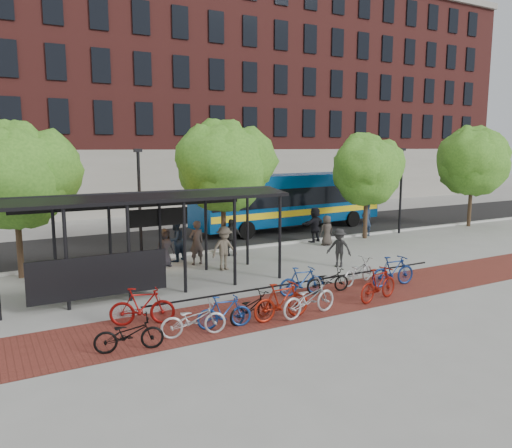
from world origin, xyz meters
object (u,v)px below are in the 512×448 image
bike_1 (142,306)px  pedestrian_0 (165,247)px  pedestrian_3 (224,248)px  bike_8 (328,281)px  pedestrian_2 (176,240)px  tree_b (224,163)px  bike_3 (224,312)px  pedestrian_4 (231,237)px  bus_shelter (141,208)px  bike_4 (251,307)px  pedestrian_7 (366,220)px  pedestrian_9 (339,248)px  pedestrian_6 (327,230)px  bike_9 (378,284)px  pedestrian_1 (196,243)px  bike_0 (129,334)px  lamp_post_left (140,202)px  tree_c (368,167)px  pedestrian_5 (315,225)px  bike_5 (282,301)px  bike_10 (358,271)px  bike_11 (393,271)px  bike_7 (302,281)px  tree_d (473,158)px  tree_a (17,172)px  bus (290,198)px

bike_1 → pedestrian_0: size_ratio=1.11×
pedestrian_3 → bike_8: bearing=-76.7°
pedestrian_2 → tree_b: bearing=160.4°
tree_b → pedestrian_2: (-2.66, -0.33, -3.48)m
bike_3 → pedestrian_3: (3.02, 6.27, 0.45)m
pedestrian_2 → pedestrian_4: size_ratio=1.10×
bus_shelter → bike_1: bearing=-107.1°
bike_4 → pedestrian_7: size_ratio=0.87×
pedestrian_2 → pedestrian_9: pedestrian_2 is taller
pedestrian_4 → pedestrian_6: 5.58m
bike_9 → pedestrian_1: bearing=11.4°
bike_0 → bike_8: (7.64, 1.68, -0.01)m
bike_3 → pedestrian_7: bearing=-43.4°
lamp_post_left → pedestrian_3: lamp_post_left is taller
tree_c → pedestrian_5: size_ratio=3.07×
bus_shelter → pedestrian_4: bearing=32.6°
bike_5 → pedestrian_3: size_ratio=1.03×
pedestrian_7 → lamp_post_left: bearing=0.8°
bike_5 → pedestrian_1: (0.54, 7.96, 0.41)m
bike_8 → pedestrian_3: size_ratio=0.91×
pedestrian_7 → pedestrian_9: pedestrian_7 is taller
pedestrian_1 → bike_10: bearing=116.8°
bike_0 → bike_9: bearing=-78.2°
tree_b → pedestrian_1: tree_b is taller
tree_b → lamp_post_left: (-4.10, 0.25, -1.71)m
bike_8 → pedestrian_2: 8.02m
bus_shelter → bike_10: bearing=-25.7°
bike_0 → bike_10: (9.38, 2.07, 0.03)m
bike_11 → pedestrian_3: (-4.46, 5.37, 0.36)m
bike_5 → pedestrian_0: bearing=4.9°
bike_3 → bike_7: bearing=-55.4°
lamp_post_left → pedestrian_9: lamp_post_left is taller
bike_11 → bike_8: bearing=84.1°
bike_5 → bike_7: (1.97, 1.78, -0.07)m
bus_shelter → bike_8: 7.28m
pedestrian_6 → pedestrian_9: size_ratio=0.95×
bike_1 → bike_4: (2.94, -1.29, -0.13)m
bike_5 → bike_9: 3.89m
bike_1 → bike_7: size_ratio=1.10×
tree_b → bike_1: tree_b is taller
tree_b → pedestrian_2: 4.40m
lamp_post_left → bike_8: lamp_post_left is taller
bike_9 → bike_11: bearing=-69.5°
pedestrian_2 → pedestrian_3: size_ratio=1.04×
bike_10 → pedestrian_0: 8.39m
tree_b → tree_d: 18.00m
pedestrian_7 → tree_a: bearing=1.4°
bus_shelter → bus: bearing=35.2°
tree_d → pedestrian_6: (-12.33, -0.68, -3.67)m
bike_0 → pedestrian_5: (13.00, 9.88, 0.50)m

